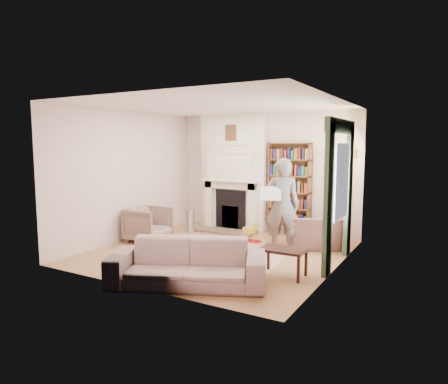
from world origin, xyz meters
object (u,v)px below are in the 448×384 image
Objects in this scene: coffee_table at (283,262)px; paraffin_heater at (190,221)px; man_reading at (282,205)px; bookcase at (289,184)px; sofa at (188,263)px; rocking_horse at (250,233)px; armchair_left at (149,224)px; armchair_reading at (314,231)px.

paraffin_heater is (-3.11, 1.91, 0.05)m from coffee_table.
paraffin_heater is (-2.54, 0.55, -0.64)m from man_reading.
coffee_table is at bearing -71.08° from bookcase.
sofa is 2.83m from rocking_horse.
armchair_left is 2.87m from sofa.
sofa is at bearing -136.90° from coffee_table.
armchair_left is at bearing 166.50° from coffee_table.
bookcase is 3.13m from coffee_table.
sofa is 1.52m from coffee_table.
bookcase reaches higher than armchair_left.
rocking_horse is at bearing -17.80° from armchair_reading.
sofa is (2.26, -1.78, -0.04)m from armchair_left.
armchair_left reaches higher than coffee_table.
bookcase reaches higher than rocking_horse.
bookcase is 1.47m from armchair_reading.
armchair_reading is at bearing -69.83° from armchair_left.
coffee_table is at bearing -47.52° from rocking_horse.
armchair_left is at bearing 117.10° from sofa.
rocking_horse is at bearing 72.45° from sofa.
armchair_left reaches higher than armchair_reading.
paraffin_heater is at bearing -12.10° from armchair_left.
man_reading is 1.18m from rocking_horse.
coffee_table is at bearing 65.78° from armchair_reading.
sofa is at bearing -55.77° from paraffin_heater.
bookcase is 3.98m from sofa.
rocking_horse is at bearing -62.73° from armchair_left.
paraffin_heater is at bearing -26.50° from armchair_reading.
bookcase is at bearing 107.42° from coffee_table.
man_reading is 1.63m from coffee_table.
bookcase is at bearing 63.61° from sofa.
sofa is 3.60m from paraffin_heater.
man_reading is 2.60× the size of coffee_table.
rocking_horse is (-0.47, -1.09, -0.97)m from bookcase.
rocking_horse is at bearing -113.18° from bookcase.
bookcase is 3.36× the size of paraffin_heater.
paraffin_heater is at bearing 146.91° from coffee_table.
bookcase is 2.26× the size of armchair_left.
armchair_left is at bearing -9.65° from man_reading.
armchair_reading is 1.92× the size of paraffin_heater.
man_reading reaches higher than coffee_table.
armchair_left is at bearing -6.29° from armchair_reading.
coffee_table is 2.25m from rocking_horse.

